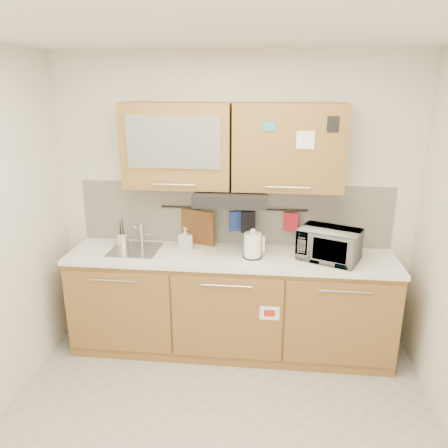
# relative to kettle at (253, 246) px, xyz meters

# --- Properties ---
(ceiling) EXTENTS (3.20, 3.20, 0.00)m
(ceiling) POSITION_rel_kettle_xyz_m (-0.19, -1.15, 1.58)
(ceiling) COLOR white
(ceiling) RESTS_ON wall_back
(wall_back) EXTENTS (3.20, 0.00, 3.20)m
(wall_back) POSITION_rel_kettle_xyz_m (-0.19, 0.35, 0.28)
(wall_back) COLOR silver
(wall_back) RESTS_ON ground
(base_cabinet) EXTENTS (2.80, 0.64, 0.88)m
(base_cabinet) POSITION_rel_kettle_xyz_m (-0.19, 0.04, -0.62)
(base_cabinet) COLOR olive
(base_cabinet) RESTS_ON floor
(countertop) EXTENTS (2.82, 0.62, 0.04)m
(countertop) POSITION_rel_kettle_xyz_m (-0.19, 0.04, -0.12)
(countertop) COLOR white
(countertop) RESTS_ON base_cabinet
(backsplash) EXTENTS (2.80, 0.02, 0.56)m
(backsplash) POSITION_rel_kettle_xyz_m (-0.19, 0.34, 0.18)
(backsplash) COLOR silver
(backsplash) RESTS_ON countertop
(upper_cabinets) EXTENTS (1.82, 0.37, 0.70)m
(upper_cabinets) POSITION_rel_kettle_xyz_m (-0.20, 0.18, 0.81)
(upper_cabinets) COLOR olive
(upper_cabinets) RESTS_ON wall_back
(range_hood) EXTENTS (0.60, 0.46, 0.10)m
(range_hood) POSITION_rel_kettle_xyz_m (-0.19, 0.10, 0.40)
(range_hood) COLOR black
(range_hood) RESTS_ON upper_cabinets
(sink) EXTENTS (0.42, 0.40, 0.26)m
(sink) POSITION_rel_kettle_xyz_m (-1.04, 0.06, -0.10)
(sink) COLOR silver
(sink) RESTS_ON countertop
(utensil_rail) EXTENTS (1.30, 0.02, 0.02)m
(utensil_rail) POSITION_rel_kettle_xyz_m (-0.19, 0.30, 0.24)
(utensil_rail) COLOR black
(utensil_rail) RESTS_ON backsplash
(utensil_crock) EXTENTS (0.13, 0.13, 0.26)m
(utensil_crock) POSITION_rel_kettle_xyz_m (-1.17, 0.13, -0.03)
(utensil_crock) COLOR silver
(utensil_crock) RESTS_ON countertop
(kettle) EXTENTS (0.19, 0.18, 0.26)m
(kettle) POSITION_rel_kettle_xyz_m (0.00, 0.00, 0.00)
(kettle) COLOR white
(kettle) RESTS_ON countertop
(toaster) EXTENTS (0.25, 0.17, 0.18)m
(toaster) POSITION_rel_kettle_xyz_m (0.70, 0.03, -0.01)
(toaster) COLOR black
(toaster) RESTS_ON countertop
(microwave) EXTENTS (0.57, 0.49, 0.26)m
(microwave) POSITION_rel_kettle_xyz_m (0.63, 0.03, 0.03)
(microwave) COLOR #999999
(microwave) RESTS_ON countertop
(soap_bottle) EXTENTS (0.13, 0.13, 0.20)m
(soap_bottle) POSITION_rel_kettle_xyz_m (-0.60, 0.13, -0.00)
(soap_bottle) COLOR #999999
(soap_bottle) RESTS_ON countertop
(cutting_board) EXTENTS (0.33, 0.14, 0.43)m
(cutting_board) POSITION_rel_kettle_xyz_m (-0.52, 0.29, 0.00)
(cutting_board) COLOR brown
(cutting_board) RESTS_ON utensil_rail
(oven_mitt) EXTENTS (0.11, 0.06, 0.18)m
(oven_mitt) POSITION_rel_kettle_xyz_m (-0.17, 0.29, 0.13)
(oven_mitt) COLOR #223B9C
(oven_mitt) RESTS_ON utensil_rail
(dark_pouch) EXTENTS (0.13, 0.06, 0.19)m
(dark_pouch) POSITION_rel_kettle_xyz_m (-0.06, 0.29, 0.12)
(dark_pouch) COLOR black
(dark_pouch) RESTS_ON utensil_rail
(pot_holder) EXTENTS (0.13, 0.07, 0.17)m
(pot_holder) POSITION_rel_kettle_xyz_m (0.32, 0.29, 0.13)
(pot_holder) COLOR #B41824
(pot_holder) RESTS_ON utensil_rail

